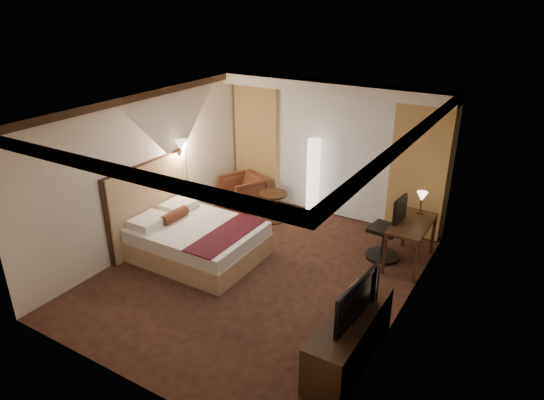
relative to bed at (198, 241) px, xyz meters
The scene contains 21 objects.
floor 1.22m from the bed, ahead, with size 4.50×5.50×0.01m, color black.
ceiling 2.68m from the bed, ahead, with size 4.50×5.50×0.01m, color white.
back_wall 3.23m from the bed, 67.27° to the left, with size 4.50×0.02×2.70m, color beige.
left_wall 1.50m from the bed, behind, with size 0.02×5.50×2.70m, color beige.
right_wall 3.59m from the bed, ahead, with size 0.02×5.50×2.70m, color beige.
crown_molding 2.63m from the bed, ahead, with size 4.50×5.50×0.12m, color black, non-canonical shape.
soffit 3.64m from the bed, 65.30° to the left, with size 4.50×0.50×0.20m, color white.
curtain_sheer 3.13m from the bed, 66.67° to the left, with size 2.48×0.04×2.45m, color silver.
curtain_left_drape 2.89m from the bed, 101.01° to the left, with size 1.00×0.14×2.45m, color #B37F51.
curtain_right_drape 4.04m from the bed, 42.89° to the left, with size 1.00×0.14×2.45m, color #B37F51.
wall_sconce 1.79m from the bed, 139.10° to the left, with size 0.24×0.24×0.24m, color white, non-canonical shape.
bed is the anchor object (origin of this frame).
headboard 1.12m from the bed, behind, with size 0.12×1.88×1.50m, color tan, non-canonical shape.
armchair 2.11m from the bed, 102.95° to the left, with size 0.77×0.72×0.79m, color #4E2517.
side_table 1.91m from the bed, 78.54° to the left, with size 0.54×0.54×0.59m, color black, non-canonical shape.
floor_lamp 2.64m from the bed, 68.60° to the left, with size 0.34×0.34×1.63m, color white, non-canonical shape.
desk 3.53m from the bed, 27.66° to the left, with size 0.55×1.16×0.75m, color black, non-canonical shape.
desk_lamp 3.81m from the bed, 33.51° to the left, with size 0.18×0.18×0.34m, color #FFD899, non-canonical shape.
office_chair 3.15m from the bed, 30.43° to the left, with size 0.57×0.57×1.18m, color black, non-canonical shape.
dresser 3.34m from the bed, 18.06° to the right, with size 0.50×1.68×0.65m, color black, non-canonical shape.
television 3.38m from the bed, 18.22° to the right, with size 1.01×0.58×0.13m, color black.
Camera 1 is at (3.62, -5.64, 4.21)m, focal length 32.00 mm.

